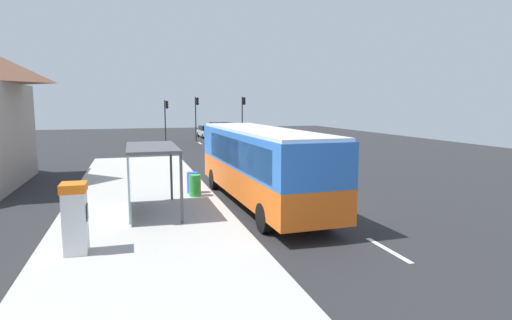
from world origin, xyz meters
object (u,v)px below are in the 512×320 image
(traffic_light_near_side, at_px, (243,112))
(traffic_light_far_side, at_px, (166,114))
(ticket_machine, at_px, (75,218))
(recycling_bin_blue, at_px, (193,183))
(sedan_near, at_px, (207,131))
(traffic_light_median, at_px, (196,112))
(bus, at_px, (260,162))
(white_van, at_px, (223,132))
(bus_shelter, at_px, (144,162))
(recycling_bin_green, at_px, (195,185))

(traffic_light_near_side, distance_m, traffic_light_far_side, 8.64)
(ticket_machine, bearing_deg, recycling_bin_blue, 59.19)
(sedan_near, xyz_separation_m, traffic_light_median, (-1.90, -4.22, 2.55))
(traffic_light_far_side, bearing_deg, traffic_light_median, 12.89)
(traffic_light_far_side, bearing_deg, ticket_machine, -98.39)
(bus, xyz_separation_m, ticket_machine, (-6.64, -4.59, -0.67))
(white_van, bearing_deg, traffic_light_far_side, 134.37)
(recycling_bin_blue, height_order, bus_shelter, bus_shelter)
(sedan_near, height_order, bus_shelter, bus_shelter)
(white_van, bearing_deg, sedan_near, 89.47)
(sedan_near, relative_size, traffic_light_median, 0.89)
(bus, xyz_separation_m, bus_shelter, (-4.70, -0.62, 0.25))
(traffic_light_median, bearing_deg, traffic_light_far_side, -167.11)
(bus, relative_size, recycling_bin_blue, 11.66)
(traffic_light_median, relative_size, bus_shelter, 1.26)
(bus, bearing_deg, traffic_light_median, 86.20)
(white_van, relative_size, traffic_light_median, 1.04)
(ticket_machine, xyz_separation_m, bus_shelter, (1.94, 3.96, 0.93))
(traffic_light_near_side, relative_size, traffic_light_far_side, 1.09)
(traffic_light_median, bearing_deg, bus, -93.80)
(recycling_bin_green, height_order, traffic_light_near_side, traffic_light_near_side)
(recycling_bin_blue, distance_m, traffic_light_near_side, 29.61)
(white_van, height_order, sedan_near, white_van)
(sedan_near, xyz_separation_m, recycling_bin_green, (-6.50, -34.36, -0.14))
(recycling_bin_green, relative_size, traffic_light_median, 0.19)
(bus, height_order, traffic_light_near_side, traffic_light_near_side)
(bus, bearing_deg, recycling_bin_blue, 136.40)
(ticket_machine, relative_size, recycling_bin_blue, 2.04)
(white_van, height_order, traffic_light_median, traffic_light_median)
(recycling_bin_blue, bearing_deg, bus_shelter, -126.48)
(traffic_light_far_side, distance_m, traffic_light_median, 3.59)
(bus_shelter, bearing_deg, recycling_bin_green, 46.02)
(recycling_bin_blue, xyz_separation_m, traffic_light_far_side, (1.10, 28.64, 2.45))
(sedan_near, distance_m, recycling_bin_green, 34.97)
(bus, distance_m, white_van, 25.90)
(sedan_near, relative_size, ticket_machine, 2.31)
(ticket_machine, relative_size, bus_shelter, 0.48)
(ticket_machine, xyz_separation_m, traffic_light_near_side, (13.85, 34.80, 2.19))
(recycling_bin_green, relative_size, traffic_light_far_side, 0.20)
(recycling_bin_green, bearing_deg, white_van, 75.03)
(bus, bearing_deg, white_van, 81.31)
(bus_shelter, bearing_deg, bus, 7.56)
(white_van, xyz_separation_m, sedan_near, (0.10, 10.43, -0.55))
(recycling_bin_blue, distance_m, bus_shelter, 3.99)
(traffic_light_median, bearing_deg, white_van, -73.84)
(recycling_bin_blue, bearing_deg, traffic_light_near_side, 70.79)
(bus, relative_size, sedan_near, 2.47)
(recycling_bin_green, xyz_separation_m, traffic_light_far_side, (1.10, 29.34, 2.45))
(traffic_light_far_side, bearing_deg, white_van, -45.63)
(bus_shelter, bearing_deg, white_van, 71.82)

